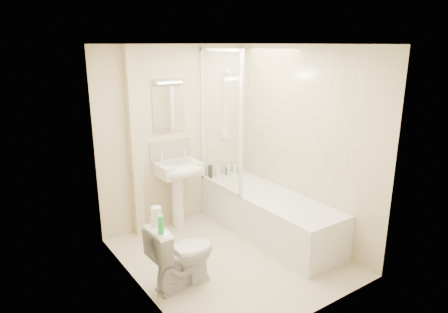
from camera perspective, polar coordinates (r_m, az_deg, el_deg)
floor at (r=4.81m, az=0.95°, el=-14.15°), size 2.50×2.50×0.00m
wall_back at (r=5.37m, az=-6.79°, el=2.78°), size 2.20×0.02×2.40m
wall_left at (r=3.83m, az=-12.48°, el=-2.93°), size 0.02×2.50×2.40m
wall_right at (r=5.04m, az=11.25°, el=1.70°), size 0.02×2.50×2.40m
ceiling at (r=4.16m, az=1.11°, el=15.76°), size 2.20×2.50×0.02m
tile_back at (r=5.69m, az=-0.11°, el=5.96°), size 0.70×0.01×1.75m
tile_right at (r=5.12m, az=9.69°, el=4.59°), size 0.01×2.10×1.75m
pipe_boxing at (r=5.06m, az=-12.67°, el=1.69°), size 0.12×0.12×2.40m
splashback at (r=5.36m, az=-7.65°, el=0.84°), size 0.60×0.02×0.30m
mirror at (r=5.24m, az=-7.86°, el=6.65°), size 0.46×0.01×0.60m
strip_light at (r=5.17m, az=-7.90°, el=10.66°), size 0.42×0.07×0.07m
bathtub at (r=5.24m, az=6.42°, el=-8.07°), size 0.70×2.10×0.55m
shower_screen at (r=5.14m, az=-0.54°, el=5.15°), size 0.04×0.92×1.80m
shower_fixture at (r=5.64m, az=0.14°, el=7.10°), size 0.10×0.16×0.99m
pedestal_sink at (r=5.25m, az=-6.39°, el=-2.85°), size 0.54×0.49×1.04m
bottle_black_a at (r=5.67m, az=-1.97°, el=-2.21°), size 0.06×0.06×0.19m
bottle_white_a at (r=5.74m, az=-0.90°, el=-2.14°), size 0.05×0.05×0.16m
bottle_blue at (r=5.84m, az=0.41°, el=-2.04°), size 0.05×0.05×0.12m
bottle_cream at (r=5.84m, az=0.53°, el=-1.82°), size 0.07×0.07×0.16m
bottle_white_b at (r=5.92m, az=1.57°, el=-1.75°), size 0.05×0.05×0.13m
bottle_green at (r=5.95m, az=1.89°, el=-1.88°), size 0.06×0.06×0.09m
toilet at (r=4.19m, az=-5.96°, el=-13.64°), size 0.46×0.73×0.70m
toilet_roll_lower at (r=3.98m, az=-9.71°, el=-9.07°), size 0.10×0.10×0.09m
toilet_roll_upper at (r=3.95m, az=-9.67°, el=-7.77°), size 0.10×0.10×0.09m
green_bottle at (r=3.79m, az=-9.01°, el=-9.60°), size 0.06×0.06×0.18m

